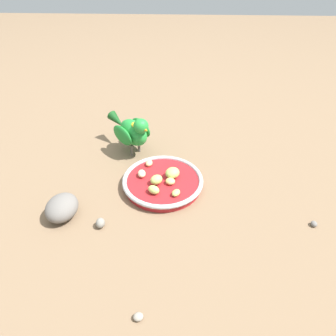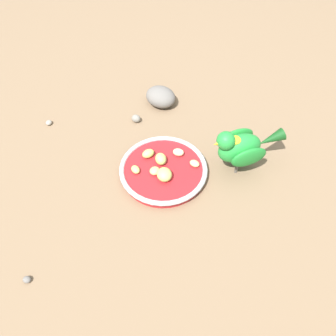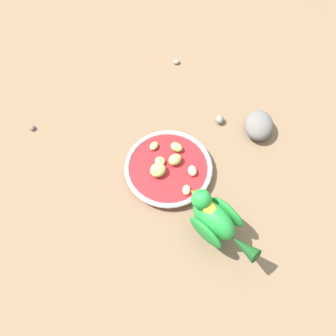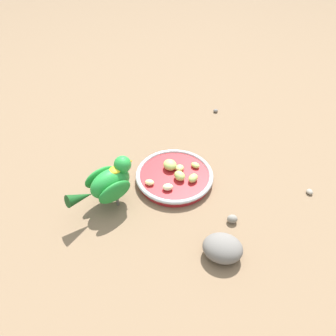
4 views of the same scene
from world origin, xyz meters
name	(u,v)px [view 1 (image 1 of 4)]	position (x,y,z in m)	size (l,w,h in m)	color
ground_plane	(168,187)	(0.00, 0.00, 0.00)	(4.00, 4.00, 0.00)	#7A6047
feeding_bowl	(163,182)	(-0.01, -0.02, 0.01)	(0.21, 0.21, 0.03)	#AD1E23
apple_piece_0	(170,181)	(0.01, 0.01, 0.03)	(0.03, 0.02, 0.02)	tan
apple_piece_1	(154,190)	(0.05, -0.04, 0.03)	(0.03, 0.02, 0.02)	#B2CC66
apple_piece_2	(176,193)	(0.05, 0.02, 0.03)	(0.03, 0.02, 0.01)	#B2CC66
apple_piece_3	(149,163)	(-0.07, -0.06, 0.03)	(0.03, 0.02, 0.01)	#E5C67F
apple_piece_4	(156,180)	(0.01, -0.03, 0.03)	(0.03, 0.03, 0.02)	#B2CC66
apple_piece_5	(172,173)	(-0.02, 0.01, 0.03)	(0.04, 0.04, 0.03)	#B2CC66
apple_piece_6	(142,174)	(-0.02, -0.07, 0.03)	(0.03, 0.02, 0.02)	beige
parrot	(132,131)	(-0.16, -0.11, 0.08)	(0.16, 0.15, 0.13)	#59544C
rock_large	(62,208)	(0.11, -0.25, 0.03)	(0.09, 0.07, 0.05)	slate
pebble_0	(100,223)	(0.14, -0.15, 0.01)	(0.03, 0.02, 0.02)	gray
pebble_1	(314,224)	(0.12, 0.34, 0.01)	(0.02, 0.01, 0.01)	slate
pebble_2	(138,317)	(0.36, -0.04, 0.01)	(0.02, 0.02, 0.01)	gray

